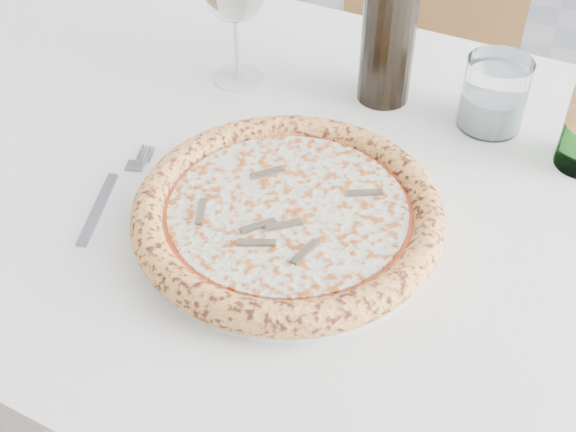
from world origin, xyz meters
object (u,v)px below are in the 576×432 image
object	(u,v)px
plate	(288,223)
wine_bottle	(391,14)
dining_table	(315,231)
chair_far	(423,41)
pizza	(288,212)
tumbler	(493,98)

from	to	relation	value
plate	wine_bottle	distance (m)	0.32
dining_table	wine_bottle	bearing A→B (deg)	82.05
dining_table	chair_far	distance (m)	0.81
dining_table	plate	xyz separation A→B (m)	(0.00, -0.10, 0.10)
plate	wine_bottle	xyz separation A→B (m)	(0.03, 0.30, 0.12)
plate	pizza	bearing A→B (deg)	-163.78
dining_table	pizza	bearing A→B (deg)	-90.00
plate	dining_table	bearing A→B (deg)	90.00
chair_far	tumbler	size ratio (longest dim) A/B	9.83
chair_far	wine_bottle	size ratio (longest dim) A/B	3.18
dining_table	plate	world-z (taller)	plate
chair_far	tumbler	xyz separation A→B (m)	(0.20, -0.61, 0.26)
dining_table	pizza	size ratio (longest dim) A/B	4.37
chair_far	pizza	size ratio (longest dim) A/B	2.71
tumbler	plate	bearing A→B (deg)	-121.78
dining_table	pizza	world-z (taller)	pizza
plate	tumbler	bearing A→B (deg)	58.22
wine_bottle	tumbler	bearing A→B (deg)	-5.55
wine_bottle	plate	bearing A→B (deg)	-95.32
tumbler	wine_bottle	xyz separation A→B (m)	(-0.15, 0.01, 0.08)
dining_table	plate	distance (m)	0.14
chair_far	dining_table	bearing A→B (deg)	-88.56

